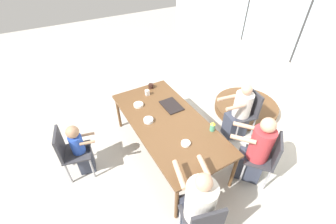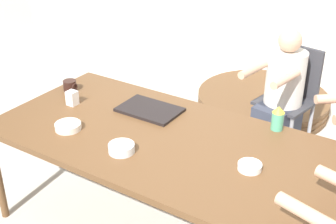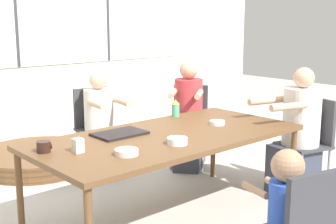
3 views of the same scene
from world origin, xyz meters
name	(u,v)px [view 3 (image 3 of 3)]	position (x,y,z in m)	size (l,w,h in m)	color
ground_plane	(168,219)	(0.00, 0.00, 0.00)	(16.00, 16.00, 0.00)	#B2ADA3
wall_back_with_windows	(15,35)	(0.00, 2.75, 1.42)	(8.40, 0.08, 2.80)	white
dining_table	(168,140)	(0.00, 0.00, 0.67)	(2.18, 1.05, 0.72)	brown
chair_for_woman_green_shirt	(94,121)	(0.26, 1.48, 0.53)	(0.46, 0.46, 0.88)	#333338
chair_for_man_blue_shirt	(311,136)	(1.45, -0.39, 0.53)	(0.49, 0.49, 0.88)	#333338
chair_for_man_teal_shirt	(190,117)	(1.16, 0.95, 0.53)	(0.56, 0.56, 0.88)	#333338
person_woman_green_shirt	(101,129)	(0.23, 1.31, 0.48)	(0.39, 0.60, 1.08)	#333847
person_man_blue_shirt	(297,138)	(1.29, -0.35, 0.53)	(0.68, 0.49, 1.18)	#333847
person_man_teal_shirt	(188,120)	(1.03, 0.85, 0.54)	(0.61, 0.58, 1.18)	#333847
food_tray_dark	(120,134)	(-0.30, 0.24, 0.73)	(0.40, 0.27, 0.02)	black
coffee_mug	(44,147)	(-0.97, 0.19, 0.76)	(0.10, 0.09, 0.08)	black
sippy_cup	(175,108)	(0.50, 0.46, 0.80)	(0.08, 0.08, 0.16)	#4CA57F
milk_carton_small	(78,145)	(-0.79, 0.03, 0.77)	(0.06, 0.06, 0.10)	silver
bowl_white_shallow	(177,141)	(-0.14, -0.26, 0.74)	(0.15, 0.15, 0.05)	silver
bowl_cereal	(217,123)	(0.54, -0.03, 0.73)	(0.13, 0.13, 0.04)	white
bowl_fruit	(127,152)	(-0.58, -0.24, 0.74)	(0.16, 0.16, 0.04)	silver
folded_table_stack	(38,158)	(-0.17, 1.99, 0.09)	(1.28, 1.28, 0.18)	brown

